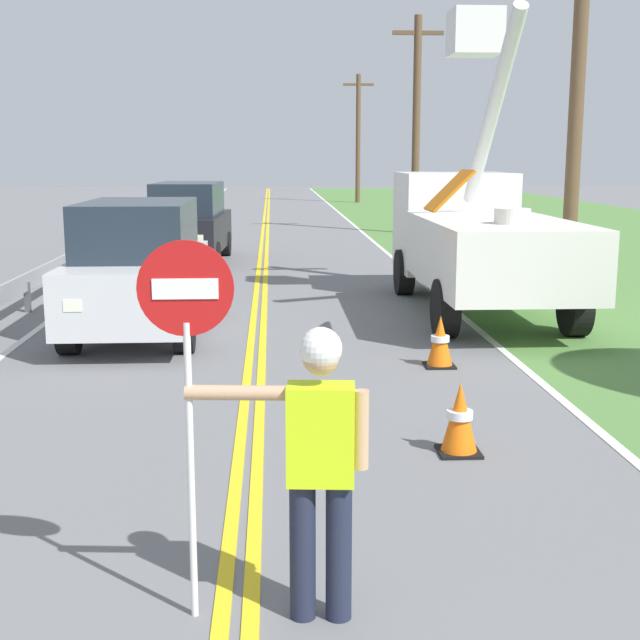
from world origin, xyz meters
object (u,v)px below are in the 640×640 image
utility_bucket_truck (475,233)px  utility_pole_near (578,81)px  utility_pole_mid (416,121)px  oncoming_suv_second (189,222)px  oncoming_suv_nearest (139,268)px  traffic_cone_mid (440,342)px  stop_sign_paddle (187,346)px  traffic_cone_lead (460,419)px  utility_pole_far (358,136)px  flagger_worker (319,456)px

utility_bucket_truck → utility_pole_near: (2.05, 0.80, 2.77)m
utility_pole_mid → oncoming_suv_second: bearing=-132.2°
utility_bucket_truck → oncoming_suv_second: 9.60m
oncoming_suv_nearest → utility_pole_near: utility_pole_near is taller
oncoming_suv_second → utility_pole_near: 10.90m
oncoming_suv_nearest → traffic_cone_mid: (4.34, -2.47, -0.72)m
stop_sign_paddle → oncoming_suv_nearest: size_ratio=0.51×
stop_sign_paddle → utility_pole_mid: (5.71, 26.43, 2.29)m
utility_pole_near → traffic_cone_lead: bearing=-114.8°
stop_sign_paddle → utility_pole_far: 48.00m
utility_pole_mid → traffic_cone_mid: (-2.96, -20.15, -3.66)m
stop_sign_paddle → traffic_cone_lead: stop_sign_paddle is taller
oncoming_suv_second → traffic_cone_lead: oncoming_suv_second is taller
flagger_worker → oncoming_suv_second: size_ratio=0.39×
utility_pole_far → utility_bucket_truck: bearing=-92.3°
flagger_worker → utility_pole_far: bearing=84.1°
traffic_cone_lead → utility_bucket_truck: bearing=76.0°
traffic_cone_lead → traffic_cone_mid: size_ratio=1.00×
oncoming_suv_nearest → utility_pole_near: 8.90m
utility_pole_near → traffic_cone_lead: size_ratio=11.44×
utility_bucket_truck → utility_pole_mid: (1.48, 15.72, 2.58)m
oncoming_suv_second → utility_pole_near: size_ratio=0.58×
traffic_cone_lead → utility_pole_far: bearing=85.6°
utility_bucket_truck → oncoming_suv_nearest: 6.15m
oncoming_suv_nearest → utility_pole_near: bearing=19.4°
stop_sign_paddle → utility_pole_mid: 27.13m
oncoming_suv_nearest → oncoming_suv_second: size_ratio=0.99×
stop_sign_paddle → traffic_cone_mid: size_ratio=3.33×
oncoming_suv_nearest → flagger_worker: bearing=-75.0°
utility_pole_near → utility_pole_far: bearing=90.9°
traffic_cone_lead → utility_pole_mid: bearing=81.7°
oncoming_suv_nearest → utility_pole_near: (7.87, 2.76, 3.12)m
flagger_worker → traffic_cone_mid: 6.68m
oncoming_suv_nearest → utility_pole_far: 39.65m
stop_sign_paddle → utility_pole_near: utility_pole_near is taller
flagger_worker → stop_sign_paddle: stop_sign_paddle is taller
utility_bucket_truck → stop_sign_paddle: bearing=-111.5°
flagger_worker → utility_pole_far: 48.01m
utility_bucket_truck → traffic_cone_lead: bearing=-104.0°
utility_bucket_truck → utility_pole_near: size_ratio=0.85×
traffic_cone_lead → flagger_worker: bearing=-117.3°
oncoming_suv_nearest → oncoming_suv_second: (-0.11, 9.50, 0.00)m
oncoming_suv_second → traffic_cone_mid: 12.79m
utility_pole_near → utility_pole_mid: (-0.56, 14.92, -0.19)m
traffic_cone_lead → traffic_cone_mid: same height
stop_sign_paddle → traffic_cone_lead: (2.27, 2.84, -1.37)m
stop_sign_paddle → traffic_cone_lead: size_ratio=3.33×
flagger_worker → utility_pole_far: size_ratio=0.24×
utility_bucket_truck → traffic_cone_mid: utility_bucket_truck is taller
stop_sign_paddle → traffic_cone_lead: 3.89m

